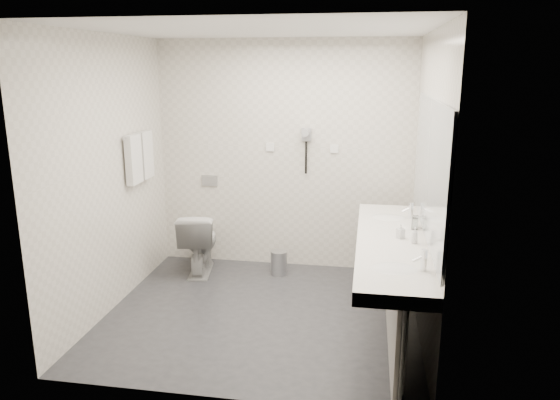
# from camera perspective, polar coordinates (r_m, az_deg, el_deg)

# --- Properties ---
(floor) EXTENTS (2.80, 2.80, 0.00)m
(floor) POSITION_cam_1_polar(r_m,az_deg,el_deg) (5.01, -2.02, -12.07)
(floor) COLOR #292A2F
(floor) RESTS_ON ground
(ceiling) EXTENTS (2.80, 2.80, 0.00)m
(ceiling) POSITION_cam_1_polar(r_m,az_deg,el_deg) (4.50, -2.31, 17.80)
(ceiling) COLOR silver
(ceiling) RESTS_ON wall_back
(wall_back) EXTENTS (2.80, 0.00, 2.80)m
(wall_back) POSITION_cam_1_polar(r_m,az_deg,el_deg) (5.85, 0.42, 4.70)
(wall_back) COLOR beige
(wall_back) RESTS_ON floor
(wall_front) EXTENTS (2.80, 0.00, 2.80)m
(wall_front) POSITION_cam_1_polar(r_m,az_deg,el_deg) (3.37, -6.62, -2.60)
(wall_front) COLOR beige
(wall_front) RESTS_ON floor
(wall_left) EXTENTS (0.00, 2.60, 2.60)m
(wall_left) POSITION_cam_1_polar(r_m,az_deg,el_deg) (5.06, -17.89, 2.50)
(wall_left) COLOR beige
(wall_left) RESTS_ON floor
(wall_right) EXTENTS (0.00, 2.60, 2.60)m
(wall_right) POSITION_cam_1_polar(r_m,az_deg,el_deg) (4.53, 15.47, 1.34)
(wall_right) COLOR beige
(wall_right) RESTS_ON floor
(vanity_counter) EXTENTS (0.55, 2.20, 0.10)m
(vanity_counter) POSITION_cam_1_polar(r_m,az_deg,el_deg) (4.44, 11.79, -4.75)
(vanity_counter) COLOR silver
(vanity_counter) RESTS_ON floor
(vanity_panel) EXTENTS (0.03, 2.15, 0.75)m
(vanity_panel) POSITION_cam_1_polar(r_m,az_deg,el_deg) (4.59, 11.84, -9.78)
(vanity_panel) COLOR gray
(vanity_panel) RESTS_ON floor
(vanity_post_near) EXTENTS (0.06, 0.06, 0.75)m
(vanity_post_near) POSITION_cam_1_polar(r_m,az_deg,el_deg) (3.67, 12.90, -16.39)
(vanity_post_near) COLOR silver
(vanity_post_near) RESTS_ON floor
(vanity_post_far) EXTENTS (0.06, 0.06, 0.75)m
(vanity_post_far) POSITION_cam_1_polar(r_m,az_deg,el_deg) (5.56, 11.78, -5.45)
(vanity_post_far) COLOR silver
(vanity_post_far) RESTS_ON floor
(mirror) EXTENTS (0.02, 2.20, 1.05)m
(mirror) POSITION_cam_1_polar(r_m,az_deg,el_deg) (4.29, 15.70, 3.36)
(mirror) COLOR #B2BCC6
(mirror) RESTS_ON wall_right
(basin_near) EXTENTS (0.40, 0.31, 0.05)m
(basin_near) POSITION_cam_1_polar(r_m,az_deg,el_deg) (3.81, 12.14, -7.41)
(basin_near) COLOR white
(basin_near) RESTS_ON vanity_counter
(basin_far) EXTENTS (0.40, 0.31, 0.05)m
(basin_far) POSITION_cam_1_polar(r_m,az_deg,el_deg) (5.05, 11.57, -1.99)
(basin_far) COLOR white
(basin_far) RESTS_ON vanity_counter
(faucet_near) EXTENTS (0.04, 0.04, 0.15)m
(faucet_near) POSITION_cam_1_polar(r_m,az_deg,el_deg) (3.80, 15.17, -6.23)
(faucet_near) COLOR silver
(faucet_near) RESTS_ON vanity_counter
(faucet_far) EXTENTS (0.04, 0.04, 0.15)m
(faucet_far) POSITION_cam_1_polar(r_m,az_deg,el_deg) (5.03, 13.84, -1.09)
(faucet_far) COLOR silver
(faucet_far) RESTS_ON vanity_counter
(soap_bottle_a) EXTENTS (0.08, 0.08, 0.12)m
(soap_bottle_a) POSITION_cam_1_polar(r_m,az_deg,el_deg) (4.44, 12.80, -3.27)
(soap_bottle_a) COLOR silver
(soap_bottle_a) RESTS_ON vanity_counter
(soap_bottle_c) EXTENTS (0.06, 0.06, 0.13)m
(soap_bottle_c) POSITION_cam_1_polar(r_m,az_deg,el_deg) (4.34, 14.24, -3.69)
(soap_bottle_c) COLOR silver
(soap_bottle_c) RESTS_ON vanity_counter
(glass_left) EXTENTS (0.06, 0.06, 0.10)m
(glass_left) POSITION_cam_1_polar(r_m,az_deg,el_deg) (4.71, 14.25, -2.47)
(glass_left) COLOR silver
(glass_left) RESTS_ON vanity_counter
(glass_right) EXTENTS (0.07, 0.07, 0.10)m
(glass_right) POSITION_cam_1_polar(r_m,az_deg,el_deg) (4.78, 14.29, -2.24)
(glass_right) COLOR silver
(glass_right) RESTS_ON vanity_counter
(toilet) EXTENTS (0.48, 0.73, 0.69)m
(toilet) POSITION_cam_1_polar(r_m,az_deg,el_deg) (5.90, -8.66, -4.47)
(toilet) COLOR white
(toilet) RESTS_ON floor
(flush_plate) EXTENTS (0.18, 0.02, 0.12)m
(flush_plate) POSITION_cam_1_polar(r_m,az_deg,el_deg) (6.08, -7.54, 2.07)
(flush_plate) COLOR #B2B5BA
(flush_plate) RESTS_ON wall_back
(pedal_bin) EXTENTS (0.20, 0.20, 0.25)m
(pedal_bin) POSITION_cam_1_polar(r_m,az_deg,el_deg) (5.83, -0.12, -6.80)
(pedal_bin) COLOR #B2B5BA
(pedal_bin) RESTS_ON floor
(bin_lid) EXTENTS (0.18, 0.18, 0.02)m
(bin_lid) POSITION_cam_1_polar(r_m,az_deg,el_deg) (5.79, -0.12, -5.57)
(bin_lid) COLOR #B2B5BA
(bin_lid) RESTS_ON pedal_bin
(towel_rail) EXTENTS (0.02, 0.62, 0.02)m
(towel_rail) POSITION_cam_1_polar(r_m,az_deg,el_deg) (5.48, -15.04, 6.74)
(towel_rail) COLOR silver
(towel_rail) RESTS_ON wall_left
(towel_near) EXTENTS (0.07, 0.24, 0.48)m
(towel_near) POSITION_cam_1_polar(r_m,az_deg,el_deg) (5.38, -15.41, 4.21)
(towel_near) COLOR silver
(towel_near) RESTS_ON towel_rail
(towel_far) EXTENTS (0.07, 0.24, 0.48)m
(towel_far) POSITION_cam_1_polar(r_m,az_deg,el_deg) (5.63, -14.22, 4.72)
(towel_far) COLOR silver
(towel_far) RESTS_ON towel_rail
(dryer_cradle) EXTENTS (0.10, 0.04, 0.14)m
(dryer_cradle) POSITION_cam_1_polar(r_m,az_deg,el_deg) (5.75, 2.86, 7.04)
(dryer_cradle) COLOR gray
(dryer_cradle) RESTS_ON wall_back
(dryer_barrel) EXTENTS (0.08, 0.14, 0.08)m
(dryer_barrel) POSITION_cam_1_polar(r_m,az_deg,el_deg) (5.68, 2.78, 7.25)
(dryer_barrel) COLOR gray
(dryer_barrel) RESTS_ON dryer_cradle
(dryer_cord) EXTENTS (0.02, 0.02, 0.35)m
(dryer_cord) POSITION_cam_1_polar(r_m,az_deg,el_deg) (5.77, 2.81, 4.56)
(dryer_cord) COLOR black
(dryer_cord) RESTS_ON dryer_cradle
(switch_plate_a) EXTENTS (0.09, 0.02, 0.09)m
(switch_plate_a) POSITION_cam_1_polar(r_m,az_deg,el_deg) (5.85, -1.05, 5.69)
(switch_plate_a) COLOR white
(switch_plate_a) RESTS_ON wall_back
(switch_plate_b) EXTENTS (0.09, 0.02, 0.09)m
(switch_plate_b) POSITION_cam_1_polar(r_m,az_deg,el_deg) (5.76, 5.84, 5.49)
(switch_plate_b) COLOR white
(switch_plate_b) RESTS_ON wall_back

